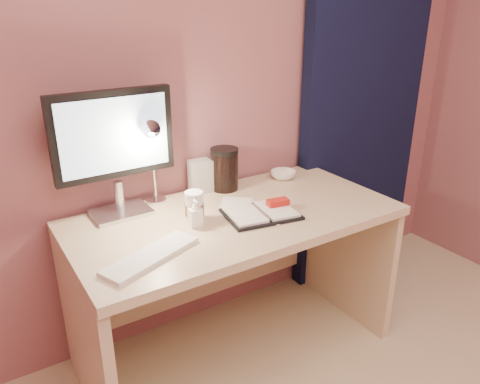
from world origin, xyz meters
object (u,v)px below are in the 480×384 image
product_box (201,176)px  planner (262,212)px  desk (227,253)px  monitor (114,143)px  keyboard (151,256)px  dark_jar (225,171)px  bowl (283,175)px  coffee_cup (194,207)px  lotion_bottle (195,213)px  desk_lamp (169,152)px

product_box → planner: bearing=-73.1°
desk → monitor: monitor is taller
keyboard → dark_jar: bearing=16.0°
keyboard → product_box: (0.45, 0.46, 0.07)m
bowl → planner: bearing=-138.3°
monitor → product_box: size_ratio=3.43×
coffee_cup → bowl: 0.65m
monitor → dark_jar: (0.52, 0.01, -0.22)m
lotion_bottle → bowl: bearing=21.3°
coffee_cup → dark_jar: 0.37m
monitor → product_box: (0.41, 0.05, -0.24)m
keyboard → coffee_cup: 0.34m
dark_jar → product_box: (-0.11, 0.04, -0.01)m
monitor → coffee_cup: (0.24, -0.22, -0.26)m
desk_lamp → desk: bearing=-12.6°
dark_jar → planner: bearing=-92.9°
lotion_bottle → product_box: size_ratio=0.73×
keyboard → dark_jar: dark_jar is taller
desk → planner: size_ratio=4.19×
planner → dark_jar: bearing=96.8°
desk → keyboard: (-0.45, -0.23, 0.23)m
coffee_cup → bowl: size_ratio=0.99×
coffee_cup → planner: bearing=-21.7°
monitor → planner: 0.68m
desk → bowl: (0.44, 0.16, 0.25)m
bowl → desk_lamp: bearing=-177.0°
bowl → lotion_bottle: (-0.63, -0.25, 0.04)m
lotion_bottle → desk_lamp: desk_lamp is taller
desk → dark_jar: dark_jar is taller
monitor → coffee_cup: 0.42m
keyboard → dark_jar: (0.56, 0.43, 0.08)m
planner → desk_lamp: 0.47m
planner → lotion_bottle: size_ratio=2.98×
desk → product_box: 0.38m
keyboard → desk_lamp: 0.50m
desk → dark_jar: bearing=61.1°
keyboard → bowl: bowl is taller
desk → keyboard: 0.55m
planner → coffee_cup: bearing=168.1°
desk → product_box: size_ratio=9.07×
planner → lotion_bottle: lotion_bottle is taller
keyboard → planner: planner is taller
monitor → desk_lamp: 0.23m
dark_jar → product_box: dark_jar is taller
dark_jar → product_box: bearing=162.0°
monitor → keyboard: (-0.03, -0.41, -0.31)m
product_box → bowl: bearing=-6.1°
monitor → bowl: size_ratio=4.11×
bowl → dark_jar: dark_jar is taller
planner → bowl: bearing=51.5°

